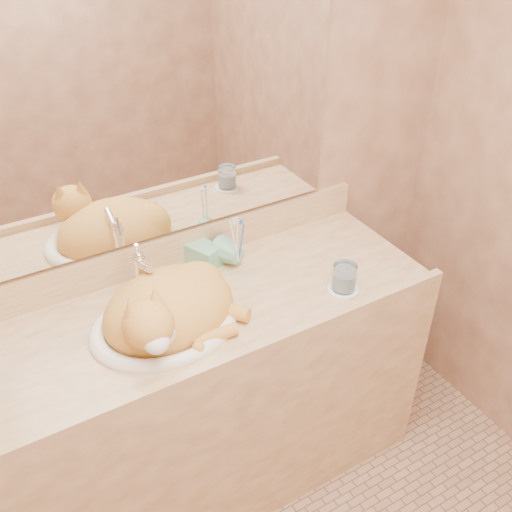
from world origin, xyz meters
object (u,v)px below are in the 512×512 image
sink_basin (163,308)px  water_glass (344,277)px  toothbrush_cup (239,258)px  vanity_counter (199,402)px  cat (168,308)px  soap_dispenser (216,249)px

sink_basin → water_glass: (0.57, -0.13, -0.01)m
toothbrush_cup → vanity_counter: bearing=-152.1°
vanity_counter → cat: bearing=-163.1°
vanity_counter → toothbrush_cup: (0.24, 0.13, 0.47)m
toothbrush_cup → sink_basin: bearing=-156.6°
vanity_counter → sink_basin: bearing=-168.5°
soap_dispenser → toothbrush_cup: soap_dispenser is taller
cat → sink_basin: bearing=154.5°
sink_basin → toothbrush_cup: sink_basin is taller
sink_basin → soap_dispenser: soap_dispenser is taller
vanity_counter → toothbrush_cup: bearing=27.9°
cat → soap_dispenser: bearing=30.4°
sink_basin → toothbrush_cup: (0.34, 0.15, -0.02)m
sink_basin → cat: size_ratio=1.07×
toothbrush_cup → cat: bearing=-154.8°
sink_basin → toothbrush_cup: bearing=33.4°
sink_basin → toothbrush_cup: size_ratio=4.51×
cat → toothbrush_cup: bearing=19.4°
cat → soap_dispenser: cat is taller
sink_basin → soap_dispenser: 0.33m
sink_basin → water_glass: 0.59m
sink_basin → toothbrush_cup: 0.37m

